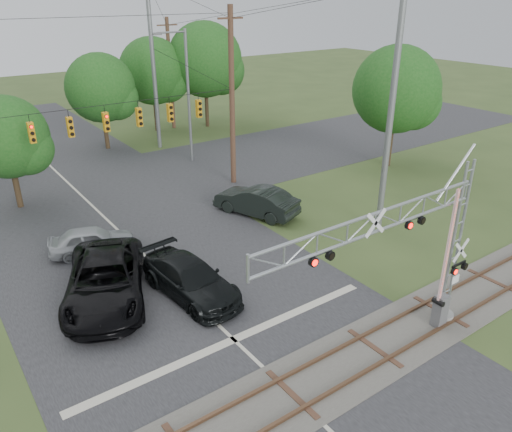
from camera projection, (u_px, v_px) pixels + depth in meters
road_main at (179, 288)px, 22.46m from camera, size 14.00×90.00×0.02m
road_cross at (80, 194)px, 32.83m from camera, size 90.00×12.00×0.02m
railroad_track at (292, 394)px, 16.52m from camera, size 90.00×3.20×0.17m
crossing_gantry at (409, 248)px, 17.06m from camera, size 10.13×0.86×6.77m
traffic_signal_span at (103, 118)px, 27.97m from camera, size 19.34×0.36×11.50m
pickup_black at (105, 280)px, 21.28m from camera, size 5.65×7.58×1.91m
car_dark at (191, 279)px, 21.67m from camera, size 2.80×5.71×1.60m
sedan_silver at (92, 240)px, 25.21m from camera, size 4.50×2.81×1.43m
suv_dark at (256, 201)px, 29.57m from camera, size 3.55×5.49×1.71m
streetlight at (186, 90)px, 37.00m from camera, size 2.61×0.27×9.80m
utility_poles at (108, 97)px, 30.58m from camera, size 27.49×27.27×13.67m
treeline at (25, 84)px, 37.25m from camera, size 53.20×31.82×10.05m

